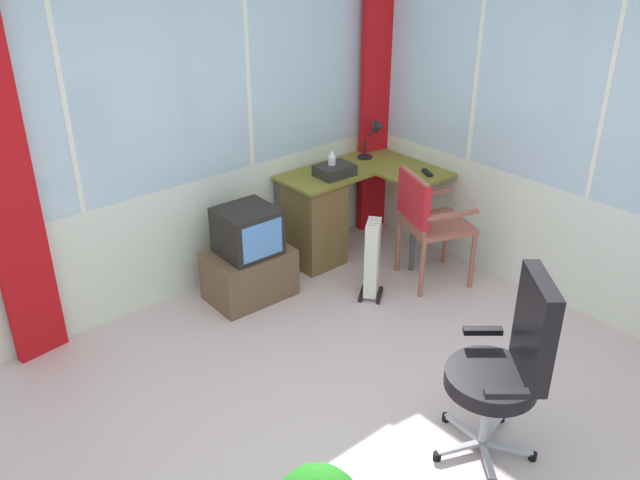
{
  "coord_description": "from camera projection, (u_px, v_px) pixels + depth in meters",
  "views": [
    {
      "loc": [
        -2.18,
        -2.06,
        2.77
      ],
      "look_at": [
        0.41,
        0.94,
        0.77
      ],
      "focal_mm": 37.5,
      "sensor_mm": 36.0,
      "label": 1
    }
  ],
  "objects": [
    {
      "name": "curtain_north_left",
      "position": [
        7.0,
        189.0,
        4.08
      ],
      "size": [
        0.34,
        0.11,
        2.43
      ],
      "primitive_type": "cube",
      "rotation": [
        0.0,
        0.0,
        0.13
      ],
      "color": "red",
      "rests_on": "ground"
    },
    {
      "name": "ground",
      "position": [
        372.0,
        436.0,
        3.93
      ],
      "size": [
        5.21,
        5.21,
        0.06
      ],
      "primitive_type": "cube",
      "color": "beige"
    },
    {
      "name": "tv_remote",
      "position": [
        427.0,
        173.0,
        5.53
      ],
      "size": [
        0.11,
        0.15,
        0.02
      ],
      "primitive_type": "cube",
      "rotation": [
        0.0,
        0.0,
        -0.47
      ],
      "color": "black",
      "rests_on": "desk"
    },
    {
      "name": "desk",
      "position": [
        320.0,
        216.0,
        5.63
      ],
      "size": [
        1.22,
        0.96,
        0.76
      ],
      "color": "olive",
      "rests_on": "ground"
    },
    {
      "name": "east_window_panel",
      "position": [
        599.0,
        149.0,
        4.59
      ],
      "size": [
        0.07,
        4.21,
        2.53
      ],
      "color": "silver",
      "rests_on": "ground"
    },
    {
      "name": "paper_tray",
      "position": [
        335.0,
        170.0,
        5.49
      ],
      "size": [
        0.31,
        0.24,
        0.09
      ],
      "primitive_type": "cube",
      "rotation": [
        0.0,
        0.0,
        -0.04
      ],
      "color": "#272724",
      "rests_on": "desk"
    },
    {
      "name": "space_heater",
      "position": [
        373.0,
        257.0,
        5.14
      ],
      "size": [
        0.29,
        0.27,
        0.65
      ],
      "color": "silver",
      "rests_on": "ground"
    },
    {
      "name": "wooden_armchair",
      "position": [
        424.0,
        213.0,
        5.21
      ],
      "size": [
        0.63,
        0.63,
        0.93
      ],
      "color": "#9C5948",
      "rests_on": "ground"
    },
    {
      "name": "tv_on_stand",
      "position": [
        249.0,
        259.0,
        5.13
      ],
      "size": [
        0.65,
        0.46,
        0.75
      ],
      "color": "brown",
      "rests_on": "ground"
    },
    {
      "name": "north_window_panel",
      "position": [
        168.0,
        139.0,
        4.79
      ],
      "size": [
        4.21,
        0.07,
        2.53
      ],
      "color": "silver",
      "rests_on": "ground"
    },
    {
      "name": "spray_bottle",
      "position": [
        332.0,
        163.0,
        5.47
      ],
      "size": [
        0.06,
        0.06,
        0.22
      ],
      "color": "silver",
      "rests_on": "desk"
    },
    {
      "name": "curtain_corner",
      "position": [
        378.0,
        101.0,
        5.89
      ],
      "size": [
        0.34,
        0.11,
        2.43
      ],
      "primitive_type": "cube",
      "rotation": [
        0.0,
        0.0,
        -0.13
      ],
      "color": "red",
      "rests_on": "ground"
    },
    {
      "name": "office_chair",
      "position": [
        510.0,
        359.0,
        3.52
      ],
      "size": [
        0.6,
        0.61,
        1.11
      ],
      "color": "#B7B7BF",
      "rests_on": "ground"
    },
    {
      "name": "desk_lamp",
      "position": [
        376.0,
        133.0,
        5.8
      ],
      "size": [
        0.23,
        0.2,
        0.34
      ],
      "color": "black",
      "rests_on": "desk"
    }
  ]
}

